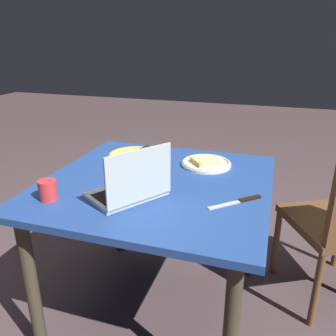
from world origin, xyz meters
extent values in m
plane|color=#4D3C3F|center=(0.00, 0.00, 0.00)|extent=(12.00, 12.00, 0.00)
cube|color=navy|center=(0.00, 0.00, 0.71)|extent=(1.01, 1.00, 0.03)
cylinder|color=#393525|center=(-0.42, -0.42, 0.35)|extent=(0.06, 0.06, 0.70)
cylinder|color=#393525|center=(0.42, -0.42, 0.35)|extent=(0.06, 0.06, 0.70)
cylinder|color=#393525|center=(0.42, 0.42, 0.35)|extent=(0.06, 0.06, 0.70)
cube|color=#B5C1BF|center=(0.07, 0.19, 0.74)|extent=(0.33, 0.36, 0.02)
cube|color=black|center=(0.07, 0.19, 0.75)|extent=(0.25, 0.29, 0.00)
cube|color=#B5C1BF|center=(-0.02, 0.25, 0.85)|extent=(0.17, 0.25, 0.21)
cube|color=silver|center=(-0.02, 0.25, 0.85)|extent=(0.15, 0.22, 0.18)
cylinder|color=white|center=(-0.17, -0.26, 0.73)|extent=(0.25, 0.25, 0.01)
torus|color=silver|center=(-0.17, -0.26, 0.74)|extent=(0.24, 0.24, 0.01)
cube|color=#DAB37F|center=(-0.17, -0.26, 0.75)|extent=(0.17, 0.16, 0.02)
cube|color=tan|center=(-0.13, -0.22, 0.75)|extent=(0.08, 0.10, 0.03)
cylinder|color=#99939E|center=(0.21, -0.23, 0.73)|extent=(0.32, 0.32, 0.01)
cylinder|color=#E3B358|center=(0.21, -0.23, 0.74)|extent=(0.27, 0.27, 0.02)
torus|color=gold|center=(0.21, -0.23, 0.75)|extent=(0.28, 0.28, 0.02)
cube|color=#B9A6BF|center=(0.22, -0.19, 0.76)|extent=(0.08, 0.11, 0.00)
cube|color=black|center=(0.20, -0.33, 0.76)|extent=(0.04, 0.12, 0.01)
cube|color=beige|center=(-0.35, 0.14, 0.73)|extent=(0.15, 0.14, 0.00)
cube|color=black|center=(-0.42, 0.07, 0.73)|extent=(0.09, 0.08, 0.01)
cylinder|color=red|center=(0.35, 0.32, 0.77)|extent=(0.07, 0.07, 0.08)
cylinder|color=#4B2A15|center=(0.35, 0.32, 0.79)|extent=(0.06, 0.06, 0.00)
cube|color=brown|center=(-0.85, -0.39, 0.44)|extent=(0.61, 0.61, 0.04)
cylinder|color=brown|center=(-0.57, -0.48, 0.21)|extent=(0.03, 0.03, 0.42)
cylinder|color=brown|center=(-0.76, -0.11, 0.21)|extent=(0.03, 0.03, 0.42)
camera|label=1|loc=(-0.49, 1.36, 1.34)|focal=36.63mm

